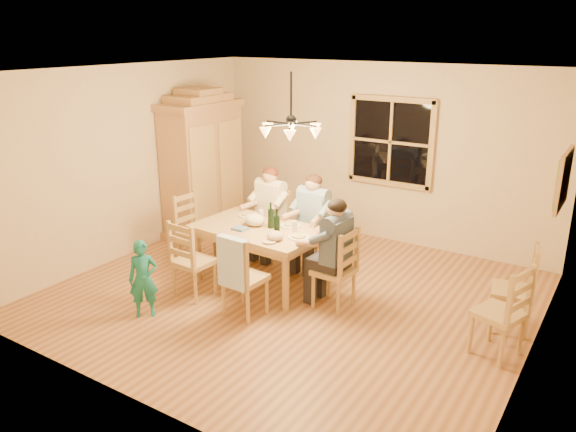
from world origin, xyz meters
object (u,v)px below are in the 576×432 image
Objects in this scene: chair_end_right at (334,282)px; dining_table at (259,235)px; child at (143,279)px; chair_end_left at (196,242)px; chair_far_left at (270,237)px; chair_far_right at (312,248)px; wine_bottle_b at (277,222)px; armoire at (203,168)px; chair_spare_back at (510,304)px; adult_woman at (270,202)px; chair_spare_front at (497,327)px; chair_near_right at (245,290)px; adult_plaid_man at (313,211)px; adult_slate_man at (335,240)px; wine_bottle_a at (271,215)px; chair_near_left at (194,273)px; chandelier at (291,128)px.

dining_table is at bearing 90.00° from chair_end_right.
child is at bearing -112.22° from dining_table.
child is (-1.71, -1.37, 0.15)m from chair_end_right.
chair_end_left is 2.25m from chair_end_right.
chair_far_right is (0.72, -0.04, 0.00)m from chair_far_left.
chair_far_right is 1.05m from wine_bottle_b.
chair_spare_back is (4.87, -0.62, -0.75)m from armoire.
chair_end_right is 1.79m from adult_woman.
chair_far_left reaches higher than child.
chair_far_left is at bearing 114.68° from dining_table.
chair_far_right is 1.00× the size of chair_spare_front.
chair_end_right is (1.49, -0.85, 0.00)m from chair_far_left.
chair_near_right is 1.16m from child.
chair_far_left is at bearing 63.43° from chair_end_right.
dining_table is 1.18m from chair_end_left.
chair_far_left reaches higher than dining_table.
adult_plaid_man is 1.11m from adult_slate_man.
dining_table is 1.18m from chair_end_right.
adult_slate_man is at bearing -7.83° from wine_bottle_a.
wine_bottle_b is at bearing 92.56° from adult_plaid_man.
chair_near_left and chair_end_right have the same top height.
child is at bearing -130.45° from chandelier.
chair_far_right is 1.24m from adult_slate_man.
chair_near_left is 3.50m from chair_spare_front.
adult_woman reaches higher than chair_far_left.
chair_end_left is 4.13m from chair_spare_front.
dining_table is at bearing 67.62° from adult_plaid_man.
chair_spare_front is at bearing 165.30° from chair_far_right.
chair_end_right is 1.13× the size of adult_slate_man.
chair_near_left and chair_near_right have the same top height.
chandelier is 2.39m from child.
chair_end_right is at bearing 136.64° from adult_plaid_man.
chair_near_right is 1.09× the size of child.
chair_end_left is (-1.12, 0.06, -0.35)m from dining_table.
chair_end_right reaches higher than child.
adult_woman is (0.09, 1.53, 0.54)m from chair_near_left.
armoire is 2.22m from dining_table.
adult_slate_man is (1.49, -0.85, 0.00)m from adult_woman.
chair_spare_front is 0.60m from chair_spare_back.
armoire is 2.32× the size of chair_far_right.
armoire is at bearing 142.77° from chair_near_right.
armoire is 2.32× the size of chair_near_right.
child is (-1.71, -1.37, -0.39)m from adult_slate_man.
wine_bottle_b reaches higher than chair_spare_front.
chair_near_left is 1.09× the size of child.
wine_bottle_b is 2.72m from chair_spare_front.
adult_plaid_man is (-0.77, 0.81, 0.54)m from chair_end_right.
chair_end_left is (0.75, -1.05, -0.75)m from armoire.
wine_bottle_b reaches higher than chair_end_left.
chair_far_right is 1.13× the size of adult_woman.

